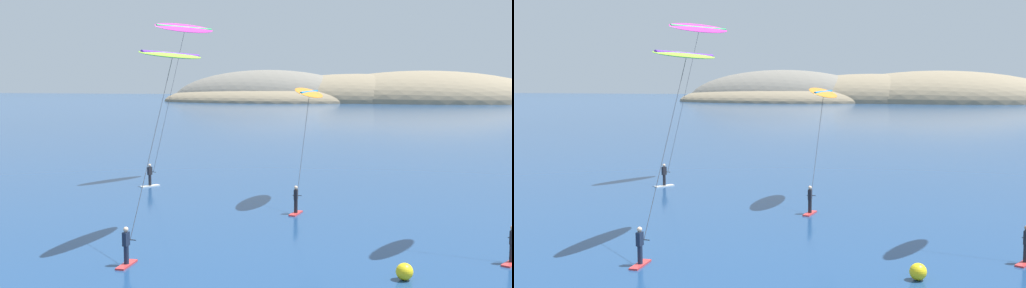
% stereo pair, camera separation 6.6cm
% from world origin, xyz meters
% --- Properties ---
extents(headland_island, '(131.78, 43.44, 21.93)m').
position_xyz_m(headland_island, '(-1.05, 205.38, 0.00)').
color(headland_island, '#84755B').
rests_on(headland_island, ground).
extents(kitesurfer_magenta, '(4.30, 7.11, 12.38)m').
position_xyz_m(kitesurfer_magenta, '(-0.61, 32.40, 11.05)').
color(kitesurfer_magenta, silver).
rests_on(kitesurfer_magenta, ground).
extents(kitesurfer_orange, '(1.92, 7.52, 7.54)m').
position_xyz_m(kitesurfer_orange, '(10.16, 25.45, 6.70)').
color(kitesurfer_orange, red).
rests_on(kitesurfer_orange, ground).
extents(kitesurfer_lime, '(1.90, 8.64, 9.44)m').
position_xyz_m(kitesurfer_lime, '(4.86, 14.08, 8.50)').
color(kitesurfer_lime, red).
rests_on(kitesurfer_lime, ground).
extents(marker_buoy, '(0.70, 0.70, 0.70)m').
position_xyz_m(marker_buoy, '(16.05, 10.27, 0.35)').
color(marker_buoy, yellow).
rests_on(marker_buoy, ground).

